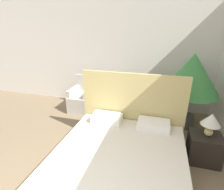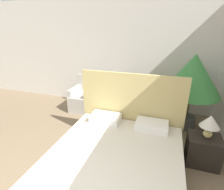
{
  "view_description": "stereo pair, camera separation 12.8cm",
  "coord_description": "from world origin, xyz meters",
  "px_view_note": "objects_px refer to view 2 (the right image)",
  "views": [
    {
      "loc": [
        1.08,
        -0.72,
        2.17
      ],
      "look_at": [
        0.07,
        2.8,
        0.74
      ],
      "focal_mm": 28.0,
      "sensor_mm": 36.0,
      "label": 1
    },
    {
      "loc": [
        1.2,
        -0.68,
        2.17
      ],
      "look_at": [
        0.07,
        2.8,
        0.74
      ],
      "focal_mm": 28.0,
      "sensor_mm": 36.0,
      "label": 2
    }
  ],
  "objects_px": {
    "armchair_near_window_left": "(83,99)",
    "armchair_near_window_right": "(115,104)",
    "potted_palm": "(193,76)",
    "table_lamp": "(210,123)",
    "bed": "(117,160)",
    "nightstand": "(203,150)"
  },
  "relations": [
    {
      "from": "armchair_near_window_left",
      "to": "nightstand",
      "type": "height_order",
      "value": "armchair_near_window_left"
    },
    {
      "from": "armchair_near_window_right",
      "to": "table_lamp",
      "type": "distance_m",
      "value": 2.37
    },
    {
      "from": "table_lamp",
      "to": "armchair_near_window_left",
      "type": "bearing_deg",
      "value": 156.05
    },
    {
      "from": "potted_palm",
      "to": "bed",
      "type": "bearing_deg",
      "value": -120.78
    },
    {
      "from": "bed",
      "to": "table_lamp",
      "type": "xyz_separation_m",
      "value": [
        1.31,
        0.71,
        0.48
      ]
    },
    {
      "from": "armchair_near_window_right",
      "to": "potted_palm",
      "type": "distance_m",
      "value": 1.96
    },
    {
      "from": "potted_palm",
      "to": "nightstand",
      "type": "xyz_separation_m",
      "value": [
        0.2,
        -1.13,
        -0.96
      ]
    },
    {
      "from": "armchair_near_window_right",
      "to": "nightstand",
      "type": "height_order",
      "value": "armchair_near_window_right"
    },
    {
      "from": "armchair_near_window_left",
      "to": "potted_palm",
      "type": "height_order",
      "value": "potted_palm"
    },
    {
      "from": "bed",
      "to": "armchair_near_window_left",
      "type": "bearing_deg",
      "value": 128.14
    },
    {
      "from": "bed",
      "to": "potted_palm",
      "type": "xyz_separation_m",
      "value": [
        1.1,
        1.84,
        0.92
      ]
    },
    {
      "from": "armchair_near_window_right",
      "to": "nightstand",
      "type": "distance_m",
      "value": 2.31
    },
    {
      "from": "bed",
      "to": "armchair_near_window_right",
      "type": "height_order",
      "value": "bed"
    },
    {
      "from": "armchair_near_window_right",
      "to": "table_lamp",
      "type": "bearing_deg",
      "value": -30.46
    },
    {
      "from": "armchair_near_window_right",
      "to": "nightstand",
      "type": "relative_size",
      "value": 1.81
    },
    {
      "from": "armchair_near_window_right",
      "to": "table_lamp",
      "type": "relative_size",
      "value": 2.33
    },
    {
      "from": "bed",
      "to": "potted_palm",
      "type": "relative_size",
      "value": 1.23
    },
    {
      "from": "armchair_near_window_left",
      "to": "armchair_near_window_right",
      "type": "height_order",
      "value": "same"
    },
    {
      "from": "nightstand",
      "to": "bed",
      "type": "bearing_deg",
      "value": -151.33
    },
    {
      "from": "armchair_near_window_left",
      "to": "armchair_near_window_right",
      "type": "bearing_deg",
      "value": -0.84
    },
    {
      "from": "armchair_near_window_right",
      "to": "potted_palm",
      "type": "height_order",
      "value": "potted_palm"
    },
    {
      "from": "potted_palm",
      "to": "table_lamp",
      "type": "bearing_deg",
      "value": -79.39
    }
  ]
}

